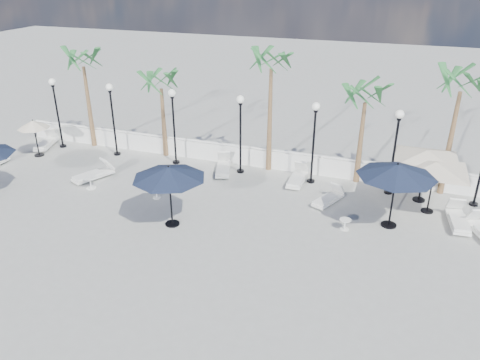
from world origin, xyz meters
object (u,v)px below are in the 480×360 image
(lounger_4, at_px, (297,178))
(lounger_5, at_px, (328,198))
(parasol_navy_mid, at_px, (169,173))
(lounger_6, at_px, (458,219))
(lounger_2, at_px, (93,174))
(parasol_navy_right, at_px, (397,171))
(parasol_cream_small, at_px, (33,125))
(lounger_1, at_px, (46,142))
(parasol_cream_sq_b, at_px, (428,151))
(lounger_3, at_px, (223,167))
(parasol_cream_sq_a, at_px, (436,162))

(lounger_4, xyz_separation_m, lounger_5, (1.71, -1.56, -0.03))
(parasol_navy_mid, bearing_deg, lounger_6, 18.96)
(lounger_5, bearing_deg, lounger_2, -149.89)
(lounger_5, xyz_separation_m, lounger_6, (5.11, -0.17, 0.03))
(parasol_navy_right, relative_size, parasol_cream_small, 1.49)
(lounger_6, bearing_deg, lounger_1, 169.13)
(lounger_2, xyz_separation_m, parasol_cream_sq_b, (14.63, 2.74, 2.06))
(lounger_4, bearing_deg, parasol_navy_mid, -125.43)
(lounger_4, relative_size, lounger_6, 0.96)
(lounger_3, distance_m, parasol_navy_mid, 5.73)
(lounger_6, height_order, parasol_cream_small, parasol_cream_small)
(lounger_6, relative_size, parasol_cream_sq_a, 0.43)
(parasol_navy_right, relative_size, parasol_cream_sq_b, 0.60)
(lounger_4, distance_m, parasol_navy_right, 5.46)
(lounger_4, xyz_separation_m, parasol_navy_mid, (-3.79, -5.38, 1.98))
(lounger_6, bearing_deg, parasol_navy_right, -165.90)
(parasol_navy_mid, bearing_deg, lounger_4, 54.81)
(lounger_1, relative_size, parasol_cream_sq_a, 0.44)
(lounger_2, relative_size, parasol_cream_small, 1.05)
(lounger_6, relative_size, parasol_cream_small, 1.04)
(lounger_1, bearing_deg, parasol_cream_small, -85.21)
(lounger_3, bearing_deg, parasol_navy_mid, -108.34)
(parasol_cream_small, bearing_deg, parasol_navy_mid, -22.66)
(parasol_cream_sq_b, bearing_deg, parasol_cream_small, -176.45)
(parasol_navy_mid, bearing_deg, parasol_cream_sq_a, 24.89)
(lounger_2, relative_size, parasol_cream_sq_a, 0.43)
(lounger_2, bearing_deg, parasol_cream_small, -174.38)
(lounger_6, xyz_separation_m, parasol_cream_small, (-20.59, 0.52, 1.46))
(lounger_4, height_order, lounger_5, lounger_4)
(lounger_5, height_order, parasol_navy_mid, parasol_navy_mid)
(lounger_3, distance_m, lounger_5, 5.64)
(parasol_cream_small, bearing_deg, lounger_4, 5.03)
(lounger_2, xyz_separation_m, parasol_cream_sq_a, (14.96, 1.80, 1.96))
(lounger_3, bearing_deg, lounger_2, -170.95)
(lounger_5, height_order, parasol_cream_small, parasol_cream_small)
(lounger_2, height_order, lounger_4, lounger_2)
(parasol_navy_right, distance_m, parasol_cream_small, 18.12)
(parasol_navy_mid, height_order, parasol_cream_sq_a, parasol_navy_mid)
(lounger_1, xyz_separation_m, parasol_navy_mid, (10.48, -5.38, 1.97))
(lounger_5, xyz_separation_m, parasol_cream_sq_b, (3.68, 1.54, 2.10))
(parasol_cream_sq_a, bearing_deg, parasol_navy_right, -130.17)
(lounger_5, bearing_deg, lounger_6, 21.89)
(lounger_1, relative_size, parasol_cream_sq_b, 0.43)
(lounger_2, relative_size, parasol_navy_right, 0.70)
(lounger_4, distance_m, parasol_cream_small, 13.91)
(lounger_2, bearing_deg, parasol_navy_mid, -1.01)
(lounger_2, height_order, lounger_6, lounger_6)
(lounger_1, relative_size, lounger_5, 1.18)
(parasol_cream_sq_a, height_order, parasol_cream_sq_b, parasol_cream_sq_b)
(lounger_4, relative_size, parasol_navy_mid, 0.70)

